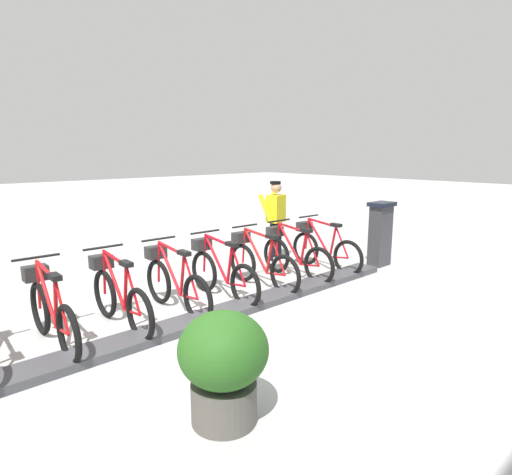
{
  "coord_description": "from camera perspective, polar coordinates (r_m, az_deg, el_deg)",
  "views": [
    {
      "loc": [
        -4.52,
        3.31,
        2.26
      ],
      "look_at": [
        0.5,
        -1.27,
        0.9
      ],
      "focal_mm": 30.33,
      "sensor_mm": 36.0,
      "label": 1
    }
  ],
  "objects": [
    {
      "name": "bike_docked_2",
      "position": [
        7.26,
        0.51,
        -3.3
      ],
      "size": [
        1.72,
        0.54,
        1.02
      ],
      "color": "black",
      "rests_on": "ground"
    },
    {
      "name": "payment_kiosk",
      "position": [
        8.95,
        16.06,
        0.6
      ],
      "size": [
        0.36,
        0.52,
        1.28
      ],
      "color": "#38383D",
      "rests_on": "ground"
    },
    {
      "name": "planter_bush",
      "position": [
        3.75,
        -4.32,
        -16.03
      ],
      "size": [
        0.76,
        0.76,
        0.97
      ],
      "color": "#59544C",
      "rests_on": "ground"
    },
    {
      "name": "bike_docked_4",
      "position": [
        6.29,
        -10.77,
        -5.83
      ],
      "size": [
        1.72,
        0.54,
        1.02
      ],
      "color": "black",
      "rests_on": "ground"
    },
    {
      "name": "bike_docked_6",
      "position": [
        5.65,
        -25.47,
        -8.75
      ],
      "size": [
        1.72,
        0.54,
        1.02
      ],
      "color": "black",
      "rests_on": "ground"
    },
    {
      "name": "bike_docked_3",
      "position": [
        6.74,
        -4.71,
        -4.49
      ],
      "size": [
        1.72,
        0.54,
        1.02
      ],
      "color": "black",
      "rests_on": "ground"
    },
    {
      "name": "bike_docked_0",
      "position": [
        8.45,
        8.83,
        -1.34
      ],
      "size": [
        1.72,
        0.54,
        1.02
      ],
      "color": "black",
      "rests_on": "ground"
    },
    {
      "name": "bike_docked_5",
      "position": [
        5.92,
        -17.7,
        -7.27
      ],
      "size": [
        1.72,
        0.54,
        1.02
      ],
      "color": "black",
      "rests_on": "ground"
    },
    {
      "name": "dock_rail_base",
      "position": [
        6.02,
        -5.81,
        -10.27
      ],
      "size": [
        0.44,
        7.48,
        0.1
      ],
      "primitive_type": "cube",
      "color": "#47474C",
      "rests_on": "ground"
    },
    {
      "name": "bike_docked_1",
      "position": [
        7.84,
        4.99,
        -2.25
      ],
      "size": [
        1.72,
        0.54,
        1.02
      ],
      "color": "black",
      "rests_on": "ground"
    },
    {
      "name": "ground_plane",
      "position": [
        6.04,
        -5.8,
        -10.71
      ],
      "size": [
        60.0,
        60.0,
        0.0
      ],
      "primitive_type": "plane",
      "color": "#B6B5B3"
    },
    {
      "name": "worker_near_rack",
      "position": [
        8.97,
        2.59,
        2.62
      ],
      "size": [
        0.52,
        0.69,
        1.66
      ],
      "color": "white",
      "rests_on": "ground"
    }
  ]
}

